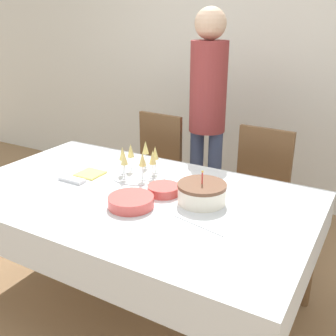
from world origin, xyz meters
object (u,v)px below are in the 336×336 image
birthday_cake (202,193)px  champagne_tray (139,162)px  dining_chair_far_left (153,168)px  plate_stack_main (131,202)px  dining_chair_far_right (257,190)px  person_standing (208,103)px  plate_stack_dessert (164,190)px

birthday_cake → champagne_tray: same height
dining_chair_far_left → plate_stack_main: dining_chair_far_left is taller
dining_chair_far_right → plate_stack_main: bearing=-108.7°
birthday_cake → plate_stack_main: birthday_cake is taller
birthday_cake → person_standing: bearing=113.3°
plate_stack_dessert → plate_stack_main: bearing=-107.0°
dining_chair_far_left → champagne_tray: (0.31, -0.66, 0.32)m
plate_stack_dessert → dining_chair_far_right: bearing=70.9°
birthday_cake → champagne_tray: (-0.51, 0.16, 0.03)m
dining_chair_far_left → champagne_tray: 0.79m
dining_chair_far_right → plate_stack_dessert: 0.91m
plate_stack_dessert → person_standing: person_standing is taller
dining_chair_far_left → dining_chair_far_right: same height
plate_stack_main → plate_stack_dessert: size_ratio=1.33×
dining_chair_far_left → plate_stack_dessert: dining_chair_far_left is taller
plate_stack_main → plate_stack_dessert: bearing=73.0°
plate_stack_main → person_standing: 1.27m
dining_chair_far_right → plate_stack_dessert: dining_chair_far_right is taller
dining_chair_far_left → dining_chair_far_right: 0.88m
birthday_cake → dining_chair_far_right: bearing=85.9°
dining_chair_far_left → dining_chair_far_right: bearing=0.0°
plate_stack_main → plate_stack_dessert: plate_stack_main is taller
dining_chair_far_left → champagne_tray: bearing=-64.5°
dining_chair_far_right → person_standing: person_standing is taller
plate_stack_main → dining_chair_far_left: bearing=116.5°
dining_chair_far_left → person_standing: 0.70m
champagne_tray → person_standing: (0.08, 0.84, 0.23)m
champagne_tray → birthday_cake: bearing=-17.8°
dining_chair_far_left → plate_stack_dessert: bearing=-54.5°
person_standing → plate_stack_main: bearing=-83.7°
dining_chair_far_left → dining_chair_far_right: size_ratio=1.00×
dining_chair_far_right → person_standing: 0.76m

